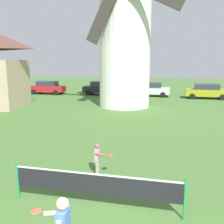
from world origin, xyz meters
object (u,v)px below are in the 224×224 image
tennis_net (95,185)px  parked_car_black (102,88)px  player_far (98,157)px  parked_car_silver (150,89)px  windmill (125,27)px  parked_car_mustard (207,91)px  parked_car_red (48,87)px

tennis_net → parked_car_black: bearing=104.7°
player_far → parked_car_silver: 21.28m
windmill → tennis_net: (2.11, -15.97, -6.03)m
tennis_net → player_far: (-0.49, 2.01, -0.04)m
parked_car_black → parked_car_mustard: same height
tennis_net → parked_car_red: size_ratio=1.10×
parked_car_black → parked_car_silver: size_ratio=1.00×
parked_car_silver → windmill: bearing=-102.9°
parked_car_red → parked_car_black: same height
parked_car_red → parked_car_black: bearing=6.6°
windmill → parked_car_mustard: bearing=40.9°
parked_car_red → parked_car_silver: 12.37m
parked_car_red → parked_car_silver: bearing=3.2°
tennis_net → parked_car_red: 25.96m
windmill → parked_car_red: bearing=148.1°
tennis_net → parked_car_silver: 23.29m
tennis_net → parked_car_mustard: 23.29m
parked_car_red → windmill: bearing=-31.9°
parked_car_red → parked_car_mustard: bearing=0.0°
tennis_net → parked_car_mustard: size_ratio=1.06×
windmill → parked_car_black: (-4.04, 7.40, -5.91)m
tennis_net → parked_car_red: (-12.77, 22.60, 0.13)m
tennis_net → windmill: bearing=97.5°
windmill → tennis_net: 17.20m
parked_car_red → tennis_net: bearing=-60.5°
parked_car_black → parked_car_mustard: bearing=-3.7°
parked_car_black → parked_car_mustard: 11.73m
player_far → parked_car_black: size_ratio=0.26×
windmill → parked_car_silver: size_ratio=3.31×
windmill → parked_car_black: 10.29m
parked_car_silver → parked_car_black: bearing=179.2°
parked_car_silver → parked_car_mustard: same height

